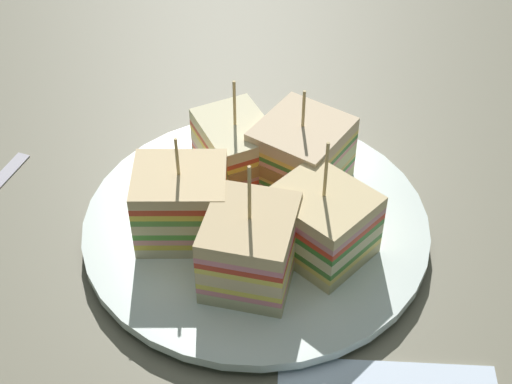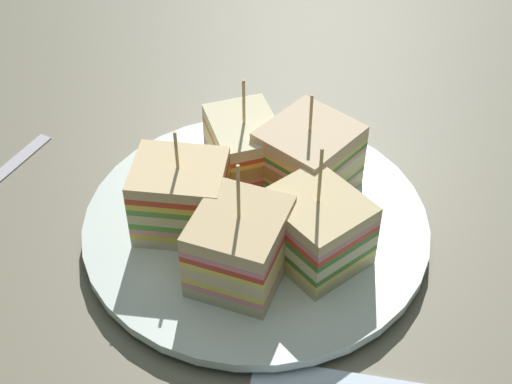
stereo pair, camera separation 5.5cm
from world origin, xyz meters
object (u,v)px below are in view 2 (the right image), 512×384
at_px(sandwich_wedge_1, 245,149).
at_px(sandwich_wedge_2, 181,197).
at_px(sandwich_wedge_4, 316,229).
at_px(sandwich_wedge_0, 308,160).
at_px(chip_pile, 269,230).
at_px(plate, 256,225).
at_px(sandwich_wedge_3, 240,246).

height_order(sandwich_wedge_1, sandwich_wedge_2, sandwich_wedge_1).
distance_m(sandwich_wedge_2, sandwich_wedge_4, 0.10).
xyz_separation_m(sandwich_wedge_0, sandwich_wedge_2, (0.08, 0.07, -0.00)).
distance_m(sandwich_wedge_0, sandwich_wedge_2, 0.11).
relative_size(sandwich_wedge_0, chip_pile, 1.40).
bearing_deg(sandwich_wedge_1, plate, -8.13).
height_order(sandwich_wedge_0, sandwich_wedge_2, same).
xyz_separation_m(sandwich_wedge_3, chip_pile, (-0.01, -0.04, -0.02)).
relative_size(plate, sandwich_wedge_4, 2.63).
bearing_deg(plate, sandwich_wedge_1, -63.44).
relative_size(sandwich_wedge_3, sandwich_wedge_4, 1.02).
height_order(sandwich_wedge_2, sandwich_wedge_4, sandwich_wedge_4).
relative_size(sandwich_wedge_1, chip_pile, 1.42).
bearing_deg(chip_pile, sandwich_wedge_2, 5.36).
bearing_deg(sandwich_wedge_4, sandwich_wedge_2, 33.74).
height_order(sandwich_wedge_0, sandwich_wedge_4, sandwich_wedge_4).
bearing_deg(plate, sandwich_wedge_3, 95.42).
bearing_deg(plate, sandwich_wedge_2, 22.05).
distance_m(sandwich_wedge_1, sandwich_wedge_2, 0.08).
distance_m(sandwich_wedge_0, sandwich_wedge_1, 0.05).
xyz_separation_m(plate, sandwich_wedge_4, (-0.05, 0.02, 0.03)).
bearing_deg(sandwich_wedge_3, chip_pile, -9.61).
xyz_separation_m(sandwich_wedge_1, sandwich_wedge_3, (-0.03, 0.11, 0.00)).
height_order(sandwich_wedge_3, sandwich_wedge_4, sandwich_wedge_3).
relative_size(sandwich_wedge_1, sandwich_wedge_4, 0.91).
relative_size(sandwich_wedge_0, sandwich_wedge_1, 0.98).
relative_size(sandwich_wedge_0, sandwich_wedge_3, 0.88).
bearing_deg(chip_pile, sandwich_wedge_0, -101.56).
relative_size(plate, sandwich_wedge_1, 2.91).
xyz_separation_m(plate, sandwich_wedge_2, (0.05, 0.02, 0.04)).
distance_m(sandwich_wedge_0, sandwich_wedge_4, 0.08).
xyz_separation_m(sandwich_wedge_3, sandwich_wedge_4, (-0.05, -0.03, -0.00)).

